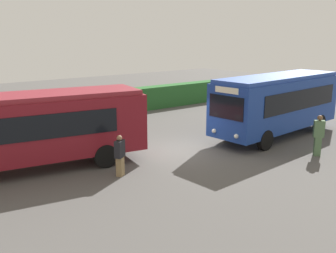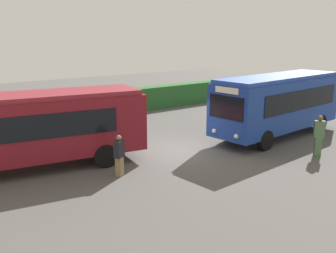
{
  "view_description": "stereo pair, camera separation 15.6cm",
  "coord_description": "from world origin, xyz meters",
  "px_view_note": "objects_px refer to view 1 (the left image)",
  "views": [
    {
      "loc": [
        -11.31,
        -13.75,
        5.51
      ],
      "look_at": [
        -0.37,
        0.24,
        1.21
      ],
      "focal_mm": 41.3,
      "sensor_mm": 36.0,
      "label": 1
    },
    {
      "loc": [
        -11.19,
        -13.85,
        5.51
      ],
      "look_at": [
        -0.37,
        0.24,
        1.21
      ],
      "focal_mm": 41.3,
      "sensor_mm": 36.0,
      "label": 2
    }
  ],
  "objects_px": {
    "bus_maroon": "(21,128)",
    "person_right": "(236,111)",
    "bus_blue": "(277,102)",
    "person_center": "(318,134)",
    "person_left": "(120,155)"
  },
  "relations": [
    {
      "from": "bus_maroon",
      "to": "person_right",
      "type": "bearing_deg",
      "value": 11.48
    },
    {
      "from": "bus_blue",
      "to": "person_right",
      "type": "height_order",
      "value": "bus_blue"
    },
    {
      "from": "bus_maroon",
      "to": "person_center",
      "type": "bearing_deg",
      "value": -18.93
    },
    {
      "from": "bus_blue",
      "to": "person_center",
      "type": "height_order",
      "value": "bus_blue"
    },
    {
      "from": "person_left",
      "to": "person_center",
      "type": "height_order",
      "value": "person_center"
    },
    {
      "from": "bus_maroon",
      "to": "person_right",
      "type": "distance_m",
      "value": 13.05
    },
    {
      "from": "bus_maroon",
      "to": "bus_blue",
      "type": "height_order",
      "value": "bus_blue"
    },
    {
      "from": "bus_maroon",
      "to": "person_center",
      "type": "xyz_separation_m",
      "value": [
        11.31,
        -6.27,
        -0.81
      ]
    },
    {
      "from": "bus_maroon",
      "to": "person_center",
      "type": "relative_size",
      "value": 5.41
    },
    {
      "from": "bus_maroon",
      "to": "person_right",
      "type": "xyz_separation_m",
      "value": [
        13.01,
        0.32,
        -0.96
      ]
    },
    {
      "from": "bus_blue",
      "to": "person_center",
      "type": "relative_size",
      "value": 4.62
    },
    {
      "from": "bus_maroon",
      "to": "person_center",
      "type": "distance_m",
      "value": 12.96
    },
    {
      "from": "person_left",
      "to": "person_right",
      "type": "height_order",
      "value": "person_left"
    },
    {
      "from": "person_left",
      "to": "person_center",
      "type": "distance_m",
      "value": 9.14
    },
    {
      "from": "bus_maroon",
      "to": "bus_blue",
      "type": "relative_size",
      "value": 1.17
    }
  ]
}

